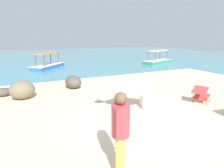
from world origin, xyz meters
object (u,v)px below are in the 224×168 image
deck_chair_near (201,94)px  boat_green (157,61)px  cow (130,89)px  boat_blue (48,65)px  person_standing (120,129)px

deck_chair_near → boat_green: (6.32, 10.36, -0.13)m
cow → deck_chair_near: (2.79, -0.68, -0.35)m
cow → deck_chair_near: size_ratio=2.18×
deck_chair_near → boat_blue: boat_blue is taller
cow → boat_blue: (-1.27, 11.17, -0.48)m
cow → boat_blue: boat_blue is taller
deck_chair_near → boat_green: boat_green is taller
cow → deck_chair_near: bearing=-175.7°
cow → boat_green: boat_green is taller
deck_chair_near → person_standing: (-4.73, -2.17, 0.56)m
person_standing → boat_green: (11.05, 12.53, -0.70)m
person_standing → boat_green: bearing=87.9°
boat_green → boat_blue: same height
person_standing → boat_blue: (0.66, 14.02, -0.70)m
deck_chair_near → boat_blue: size_ratio=0.26×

